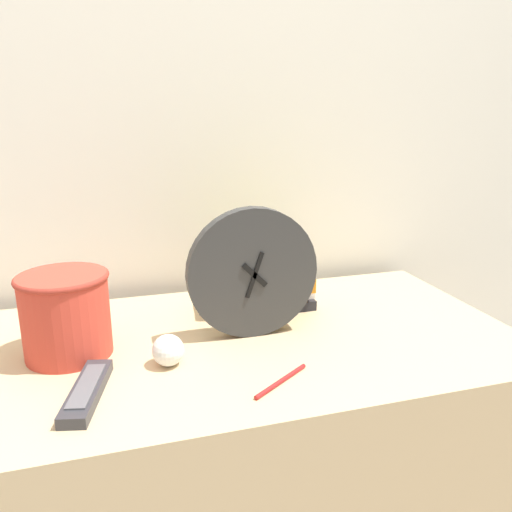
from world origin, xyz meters
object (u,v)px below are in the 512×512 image
object	(u,v)px
desk_clock	(253,273)
basket	(66,312)
book_stack	(263,281)
pen	(281,381)
crumpled_paper_ball	(168,350)
tv_remote	(87,391)

from	to	relation	value
desk_clock	basket	distance (m)	0.38
book_stack	pen	bearing A→B (deg)	-102.08
basket	crumpled_paper_ball	distance (m)	0.22
desk_clock	pen	distance (m)	0.25
tv_remote	crumpled_paper_ball	size ratio (longest dim) A/B	3.21
tv_remote	crumpled_paper_ball	xyz separation A→B (m)	(0.14, 0.07, 0.02)
book_stack	basket	size ratio (longest dim) A/B	1.40
crumpled_paper_ball	pen	xyz separation A→B (m)	(0.18, -0.12, -0.03)
desk_clock	book_stack	distance (m)	0.18
desk_clock	pen	world-z (taller)	desk_clock
tv_remote	pen	world-z (taller)	tv_remote
book_stack	basket	world-z (taller)	basket
basket	pen	bearing A→B (deg)	-31.40
basket	tv_remote	xyz separation A→B (m)	(0.04, -0.17, -0.08)
desk_clock	basket	xyz separation A→B (m)	(-0.37, 0.01, -0.05)
basket	crumpled_paper_ball	size ratio (longest dim) A/B	2.88
crumpled_paper_ball	pen	distance (m)	0.22
tv_remote	pen	distance (m)	0.33
book_stack	crumpled_paper_ball	distance (m)	0.35
desk_clock	tv_remote	size ratio (longest dim) A/B	1.44
basket	crumpled_paper_ball	xyz separation A→B (m)	(0.18, -0.10, -0.06)
pen	desk_clock	bearing A→B (deg)	87.82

